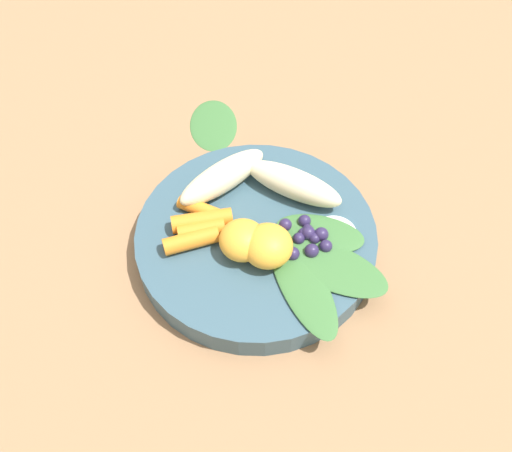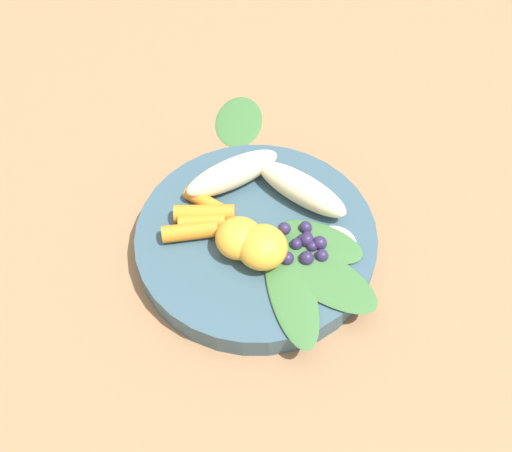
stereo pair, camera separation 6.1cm
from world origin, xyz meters
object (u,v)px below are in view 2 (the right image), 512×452
object	(u,v)px
bowl	(256,240)
orange_segment_near	(262,247)
banana_peeled_left	(233,173)
banana_peeled_right	(301,189)
kale_leaf_stray	(239,120)

from	to	relation	value
bowl	orange_segment_near	size ratio (longest dim) A/B	5.02
banana_peeled_left	banana_peeled_right	world-z (taller)	same
bowl	banana_peeled_right	distance (m)	0.07
banana_peeled_left	kale_leaf_stray	world-z (taller)	banana_peeled_left
banana_peeled_left	kale_leaf_stray	distance (m)	0.13
bowl	kale_leaf_stray	distance (m)	0.19
kale_leaf_stray	banana_peeled_right	bearing A→B (deg)	-150.13
kale_leaf_stray	bowl	bearing A→B (deg)	-168.73
banana_peeled_right	orange_segment_near	distance (m)	0.09
banana_peeled_right	kale_leaf_stray	world-z (taller)	banana_peeled_right
banana_peeled_right	bowl	bearing A→B (deg)	80.96
banana_peeled_right	orange_segment_near	bearing A→B (deg)	99.56
bowl	banana_peeled_right	bearing A→B (deg)	149.86
bowl	orange_segment_near	world-z (taller)	orange_segment_near
bowl	kale_leaf_stray	bearing A→B (deg)	-156.57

